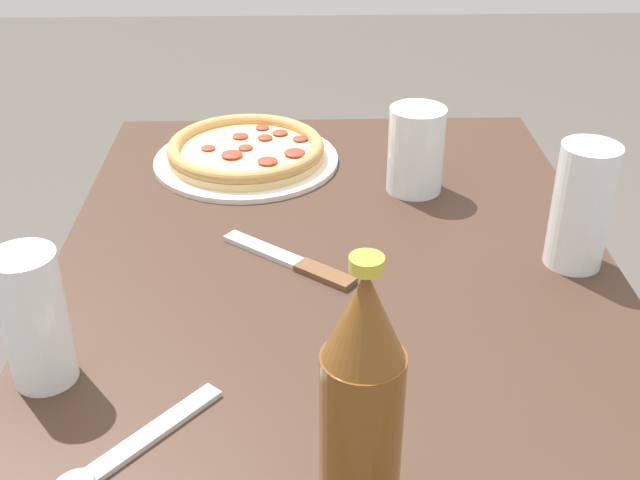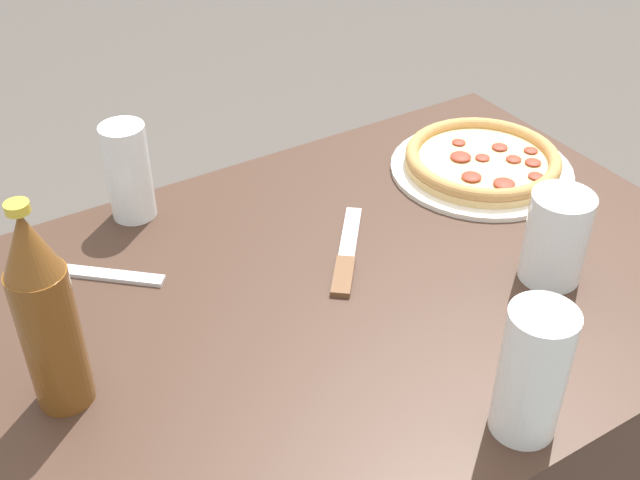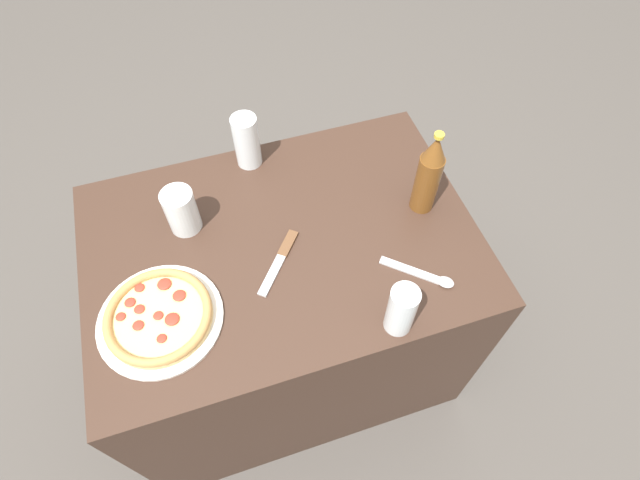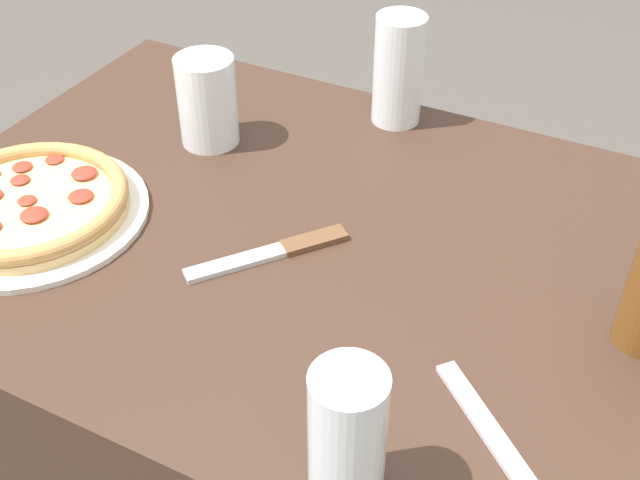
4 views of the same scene
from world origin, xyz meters
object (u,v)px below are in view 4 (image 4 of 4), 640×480
object	(u,v)px
spoon	(510,459)
glass_iced_tea	(347,445)
knife	(275,252)
glass_orange_juice	(398,74)
pizza_salami	(29,205)
glass_lemonade	(208,105)

from	to	relation	value
spoon	glass_iced_tea	bearing A→B (deg)	38.15
glass_iced_tea	knife	xyz separation A→B (m)	(0.21, -0.25, -0.06)
knife	spoon	size ratio (longest dim) A/B	1.09
glass_orange_juice	spoon	bearing A→B (deg)	122.43
pizza_salami	glass_lemonade	distance (m)	0.27
pizza_salami	glass_lemonade	world-z (taller)	glass_lemonade
glass_orange_juice	knife	bearing A→B (deg)	89.04
spoon	glass_orange_juice	bearing A→B (deg)	-57.57
glass_lemonade	glass_iced_tea	bearing A→B (deg)	134.08
glass_orange_juice	glass_lemonade	bearing A→B (deg)	39.34
glass_iced_tea	knife	size ratio (longest dim) A/B	0.86
glass_lemonade	glass_iced_tea	distance (m)	0.59
pizza_salami	glass_lemonade	xyz separation A→B (m)	(-0.10, -0.25, 0.04)
glass_orange_juice	glass_lemonade	xyz separation A→B (m)	(0.21, 0.17, -0.02)
glass_orange_juice	glass_iced_tea	xyz separation A→B (m)	(-0.20, 0.60, -0.01)
knife	spoon	distance (m)	0.36
knife	glass_orange_juice	bearing A→B (deg)	-90.96
knife	glass_lemonade	bearing A→B (deg)	-40.98
glass_lemonade	spoon	size ratio (longest dim) A/B	0.81
glass_lemonade	knife	distance (m)	0.27
glass_orange_juice	glass_lemonade	distance (m)	0.27
pizza_salami	glass_orange_juice	bearing A→B (deg)	-126.35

